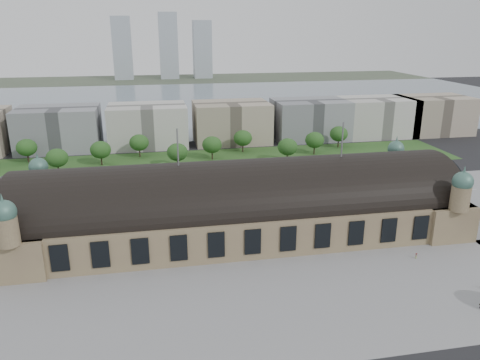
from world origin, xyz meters
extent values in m
plane|color=black|center=(0.00, 0.00, 0.00)|extent=(900.00, 900.00, 0.00)
cube|color=#887854|center=(0.00, 0.00, 6.00)|extent=(150.00, 40.00, 12.00)
cube|color=#887854|center=(-67.00, 0.00, 6.00)|extent=(16.00, 43.00, 12.00)
cube|color=#887854|center=(67.00, 0.00, 6.00)|extent=(16.00, 43.00, 12.00)
cylinder|color=black|center=(0.00, 0.00, 12.00)|extent=(144.00, 37.60, 37.60)
cylinder|color=black|center=(-73.00, 0.00, 14.00)|extent=(1.20, 32.00, 32.00)
cylinder|color=black|center=(73.00, 0.00, 14.00)|extent=(1.20, 32.00, 32.00)
cylinder|color=#887854|center=(-67.00, 21.00, 16.00)|extent=(6.00, 6.00, 8.00)
sphere|color=#446E61|center=(-67.00, 21.00, 21.50)|extent=(6.40, 6.40, 6.40)
cone|color=#446E61|center=(-67.00, 21.00, 25.50)|extent=(1.00, 1.00, 2.50)
cylinder|color=#887854|center=(67.00, 21.00, 16.00)|extent=(6.00, 6.00, 8.00)
sphere|color=#446E61|center=(67.00, 21.00, 21.50)|extent=(6.40, 6.40, 6.40)
cone|color=#446E61|center=(67.00, 21.00, 25.50)|extent=(1.00, 1.00, 2.50)
cylinder|color=#887854|center=(-67.00, -21.00, 16.00)|extent=(6.00, 6.00, 8.00)
sphere|color=#446E61|center=(-67.00, -21.00, 21.50)|extent=(6.40, 6.40, 6.40)
cone|color=#446E61|center=(-67.00, -21.00, 25.50)|extent=(1.00, 1.00, 2.50)
cylinder|color=#887854|center=(67.00, -21.00, 16.00)|extent=(6.00, 6.00, 8.00)
sphere|color=#446E61|center=(67.00, -21.00, 21.50)|extent=(6.40, 6.40, 6.40)
cone|color=#446E61|center=(67.00, -21.00, 25.50)|extent=(1.00, 1.00, 2.50)
cylinder|color=#59595B|center=(-20.00, 0.00, 31.50)|extent=(0.50, 0.50, 12.00)
cylinder|color=#59595B|center=(35.00, 0.00, 31.50)|extent=(0.50, 0.50, 12.00)
cube|color=gray|center=(10.00, -44.00, 0.00)|extent=(190.00, 48.00, 0.12)
cube|color=black|center=(-20.00, 38.00, 0.00)|extent=(260.00, 26.00, 0.10)
cube|color=#275220|center=(-15.00, 93.00, 0.00)|extent=(300.00, 45.00, 0.10)
cube|color=#D55C0C|center=(-55.00, 62.00, 4.70)|extent=(14.00, 9.00, 0.70)
cube|color=#59595B|center=(-53.00, 68.00, 1.60)|extent=(7.00, 5.00, 3.20)
cylinder|color=#59595B|center=(-60.50, 65.20, 2.20)|extent=(0.50, 0.50, 4.40)
cylinder|color=#59595B|center=(-49.50, 65.20, 2.20)|extent=(0.50, 0.50, 4.40)
cylinder|color=#59595B|center=(-60.50, 58.80, 2.20)|extent=(0.50, 0.50, 4.40)
cylinder|color=#59595B|center=(-49.50, 58.80, 2.20)|extent=(0.50, 0.50, 4.40)
cube|color=slate|center=(0.00, 298.00, 0.00)|extent=(700.00, 320.00, 0.08)
cube|color=#44513D|center=(0.00, 498.00, 0.00)|extent=(700.00, 120.00, 0.14)
cube|color=#9EA8B2|center=(-60.00, 508.00, 40.00)|extent=(24.00, 24.00, 80.00)
cube|color=#9EA8B2|center=(0.00, 508.00, 42.50)|extent=(24.00, 24.00, 85.00)
cube|color=#9EA8B2|center=(45.00, 508.00, 37.50)|extent=(24.00, 24.00, 75.00)
cube|color=gray|center=(-80.00, 133.00, 12.00)|extent=(45.00, 32.00, 24.00)
cube|color=beige|center=(-30.00, 133.00, 12.00)|extent=(45.00, 32.00, 24.00)
cube|color=tan|center=(20.00, 133.00, 12.00)|extent=(45.00, 32.00, 24.00)
cube|color=gray|center=(70.00, 133.00, 12.00)|extent=(45.00, 32.00, 24.00)
cube|color=beige|center=(115.00, 133.00, 12.00)|extent=(45.00, 32.00, 24.00)
cube|color=tan|center=(155.00, 133.00, 12.00)|extent=(45.00, 32.00, 24.00)
cylinder|color=#2D2116|center=(-72.00, 53.00, 2.16)|extent=(0.70, 0.70, 4.32)
ellipsoid|color=#214819|center=(-72.00, 53.00, 7.44)|extent=(9.60, 9.60, 8.16)
cylinder|color=#2D2116|center=(-48.00, 53.00, 2.16)|extent=(0.70, 0.70, 4.32)
ellipsoid|color=#214819|center=(-48.00, 53.00, 7.44)|extent=(9.60, 9.60, 8.16)
cylinder|color=#2D2116|center=(-24.00, 53.00, 2.16)|extent=(0.70, 0.70, 4.32)
ellipsoid|color=#214819|center=(-24.00, 53.00, 7.44)|extent=(9.60, 9.60, 8.16)
cylinder|color=#2D2116|center=(0.00, 53.00, 2.16)|extent=(0.70, 0.70, 4.32)
ellipsoid|color=#214819|center=(0.00, 53.00, 7.44)|extent=(9.60, 9.60, 8.16)
cylinder|color=#2D2116|center=(24.00, 53.00, 2.16)|extent=(0.70, 0.70, 4.32)
ellipsoid|color=#214819|center=(24.00, 53.00, 7.44)|extent=(9.60, 9.60, 8.16)
cylinder|color=#2D2116|center=(48.00, 53.00, 2.16)|extent=(0.70, 0.70, 4.32)
ellipsoid|color=#214819|center=(48.00, 53.00, 7.44)|extent=(9.60, 9.60, 8.16)
cylinder|color=#2D2116|center=(72.00, 53.00, 2.16)|extent=(0.70, 0.70, 4.32)
ellipsoid|color=#214819|center=(72.00, 53.00, 7.44)|extent=(9.60, 9.60, 8.16)
cylinder|color=#2D2116|center=(96.00, 53.00, 2.16)|extent=(0.70, 0.70, 4.32)
ellipsoid|color=#214819|center=(96.00, 53.00, 7.44)|extent=(9.60, 9.60, 8.16)
cylinder|color=#2D2116|center=(-92.00, 107.00, 2.34)|extent=(0.70, 0.70, 4.68)
ellipsoid|color=#214819|center=(-92.00, 107.00, 8.06)|extent=(10.40, 10.40, 8.84)
cylinder|color=#2D2116|center=(-73.00, 83.00, 2.34)|extent=(0.70, 0.70, 4.68)
ellipsoid|color=#214819|center=(-73.00, 83.00, 8.06)|extent=(10.40, 10.40, 8.84)
cylinder|color=#2D2116|center=(-54.00, 95.00, 2.34)|extent=(0.70, 0.70, 4.68)
ellipsoid|color=#214819|center=(-54.00, 95.00, 8.06)|extent=(10.40, 10.40, 8.84)
cylinder|color=#2D2116|center=(-35.00, 107.00, 2.34)|extent=(0.70, 0.70, 4.68)
ellipsoid|color=#214819|center=(-35.00, 107.00, 8.06)|extent=(10.40, 10.40, 8.84)
cylinder|color=#2D2116|center=(-16.00, 83.00, 2.34)|extent=(0.70, 0.70, 4.68)
ellipsoid|color=#214819|center=(-16.00, 83.00, 8.06)|extent=(10.40, 10.40, 8.84)
cylinder|color=#2D2116|center=(3.00, 95.00, 2.34)|extent=(0.70, 0.70, 4.68)
ellipsoid|color=#214819|center=(3.00, 95.00, 8.06)|extent=(10.40, 10.40, 8.84)
cylinder|color=#2D2116|center=(22.00, 107.00, 2.34)|extent=(0.70, 0.70, 4.68)
ellipsoid|color=#214819|center=(22.00, 107.00, 8.06)|extent=(10.40, 10.40, 8.84)
cylinder|color=#2D2116|center=(41.00, 83.00, 2.34)|extent=(0.70, 0.70, 4.68)
ellipsoid|color=#214819|center=(41.00, 83.00, 8.06)|extent=(10.40, 10.40, 8.84)
cylinder|color=#2D2116|center=(60.00, 95.00, 2.34)|extent=(0.70, 0.70, 4.68)
ellipsoid|color=#214819|center=(60.00, 95.00, 8.06)|extent=(10.40, 10.40, 8.84)
cylinder|color=#2D2116|center=(79.00, 107.00, 2.34)|extent=(0.70, 0.70, 4.68)
ellipsoid|color=#214819|center=(79.00, 107.00, 8.06)|extent=(10.40, 10.40, 8.84)
imported|color=#97999F|center=(-87.51, 44.11, 0.66)|extent=(4.17, 1.87, 1.33)
imported|color=#1B274D|center=(-12.11, 30.59, 0.75)|extent=(4.45, 1.92, 1.50)
imported|color=#575A5F|center=(28.55, 37.29, 0.76)|extent=(4.76, 2.22, 1.51)
imported|color=silver|center=(58.78, 33.73, 0.83)|extent=(6.22, 3.41, 1.65)
imported|color=black|center=(-75.11, 22.56, 0.76)|extent=(4.63, 4.09, 1.52)
imported|color=maroon|center=(-51.90, 25.00, 0.74)|extent=(5.78, 5.11, 1.48)
imported|color=#1F1A4B|center=(-73.15, 21.00, 0.71)|extent=(5.26, 4.10, 1.42)
imported|color=#565A5E|center=(-53.91, 21.00, 0.68)|extent=(4.31, 3.26, 1.37)
imported|color=white|center=(-36.93, 25.00, 0.72)|extent=(4.65, 2.95, 1.45)
imported|color=gray|center=(-32.52, 25.00, 0.79)|extent=(6.14, 5.35, 1.57)
imported|color=black|center=(-18.00, 21.00, 0.67)|extent=(4.76, 4.34, 1.34)
imported|color=red|center=(-10.62, 29.98, 1.85)|extent=(13.35, 3.44, 3.70)
imported|color=beige|center=(18.14, 30.35, 1.50)|extent=(10.86, 2.85, 3.00)
imported|color=silver|center=(13.55, 27.00, 1.88)|extent=(13.78, 4.48, 3.77)
imported|color=gray|center=(49.60, -27.99, 0.90)|extent=(0.92, 0.58, 1.80)
imported|color=gray|center=(50.87, -55.61, 0.76)|extent=(1.02, 0.98, 1.53)
camera|label=1|loc=(-27.49, -144.06, 67.85)|focal=35.00mm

